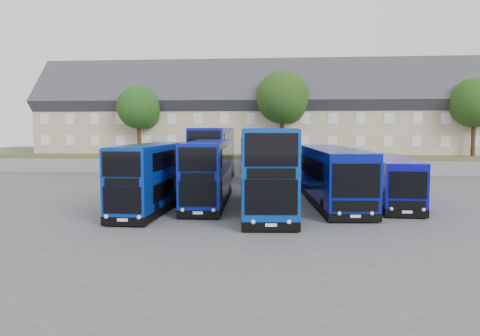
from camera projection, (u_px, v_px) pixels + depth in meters
name	position (u px, v px, depth m)	size (l,w,h in m)	color
ground	(245.00, 216.00, 26.63)	(120.00, 120.00, 0.00)	#4D4D53
retaining_wall	(263.00, 167.00, 50.37)	(70.00, 0.40, 1.50)	slate
earth_bank	(267.00, 159.00, 60.27)	(80.00, 20.00, 2.00)	#4A5B33
terrace_row	(316.00, 114.00, 55.26)	(66.00, 10.40, 11.20)	tan
dd_front_left	(151.00, 178.00, 28.19)	(2.45, 10.04, 3.97)	#082B9F
dd_front_mid	(208.00, 174.00, 30.28)	(2.86, 10.43, 4.10)	#081896
dd_front_right	(266.00, 171.00, 28.13)	(3.84, 12.58, 4.93)	#08389E
dd_rear_left	(214.00, 156.00, 41.91)	(3.24, 12.48, 4.93)	#070E89
dd_rear_right	(278.00, 160.00, 42.73)	(2.94, 10.57, 4.16)	#083695
coach_east_a	(332.00, 176.00, 30.85)	(3.97, 13.54, 3.65)	navy
coach_east_b	(389.00, 181.00, 30.95)	(2.79, 11.21, 3.04)	#09089E
tree_west	(140.00, 109.00, 52.19)	(4.80, 4.80, 7.65)	#382314
tree_mid	(284.00, 99.00, 51.12)	(5.76, 5.76, 9.18)	#382314
tree_east	(476.00, 105.00, 48.84)	(5.12, 5.12, 8.16)	#382314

